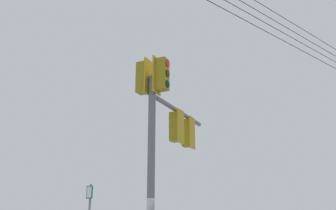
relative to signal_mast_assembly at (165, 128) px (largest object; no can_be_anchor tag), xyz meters
name	(u,v)px	position (x,y,z in m)	size (l,w,h in m)	color
signal_mast_assembly	(165,128)	(0.00, 0.00, 0.00)	(3.52, 2.43, 6.29)	slate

